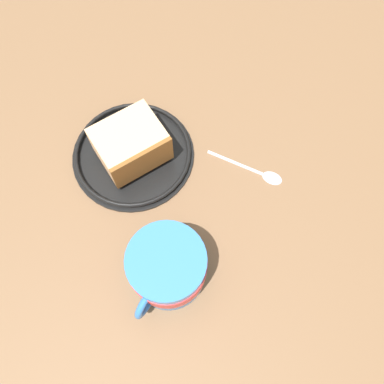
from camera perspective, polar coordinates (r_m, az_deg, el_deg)
name	(u,v)px	position (r cm, az deg, el deg)	size (l,w,h in cm)	color
ground_plane	(148,212)	(58.21, -6.46, -2.85)	(120.42, 120.42, 3.96)	brown
small_plate	(133,154)	(59.38, -8.58, 5.53)	(18.21, 18.21, 1.37)	black
cake_slice	(131,145)	(56.56, -8.88, 6.79)	(9.69, 10.85, 5.96)	brown
tea_mug	(167,267)	(49.14, -3.60, -10.89)	(9.70, 11.80, 8.54)	#3372BF
teaspoon	(261,172)	(58.58, 9.95, 2.85)	(11.64, 5.00, 0.80)	silver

